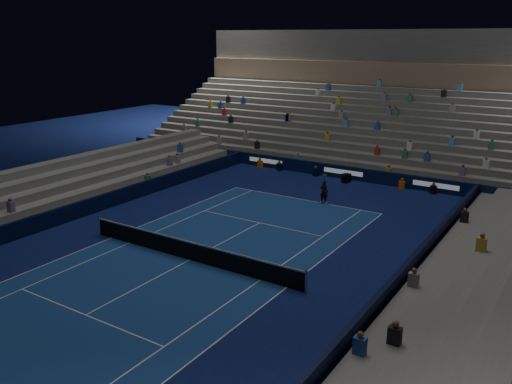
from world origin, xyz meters
The scene contains 11 objects.
ground centered at (0.00, 0.00, 0.00)m, with size 90.00×90.00×0.00m, color #0C174C.
court_surface centered at (0.00, 0.00, 0.01)m, with size 10.97×23.77×0.01m, color navy.
sponsor_barrier_far centered at (0.00, 18.50, 0.50)m, with size 44.00×0.25×1.00m, color black.
sponsor_barrier_east centered at (9.70, 0.00, 0.50)m, with size 0.25×37.00×1.00m, color black.
sponsor_barrier_west centered at (-9.70, 0.00, 0.50)m, with size 0.25×37.00×1.00m, color black.
grandstand_main centered at (0.00, 27.90, 3.38)m, with size 44.00×15.20×11.20m.
grandstand_east centered at (13.17, 0.00, 0.92)m, with size 5.00×37.00×2.50m.
grandstand_west centered at (-13.17, 0.00, 0.92)m, with size 5.00×37.00×2.50m.
tennis_net centered at (0.00, 0.00, 0.50)m, with size 12.90×0.10×1.10m.
tennis_player centered at (1.50, 11.87, 0.78)m, with size 0.57×0.37×1.56m, color black.
broadcast_camera centered at (0.61, 17.54, 0.34)m, with size 0.63×1.02×0.66m.
Camera 1 is at (15.75, -18.45, 10.56)m, focal length 37.22 mm.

